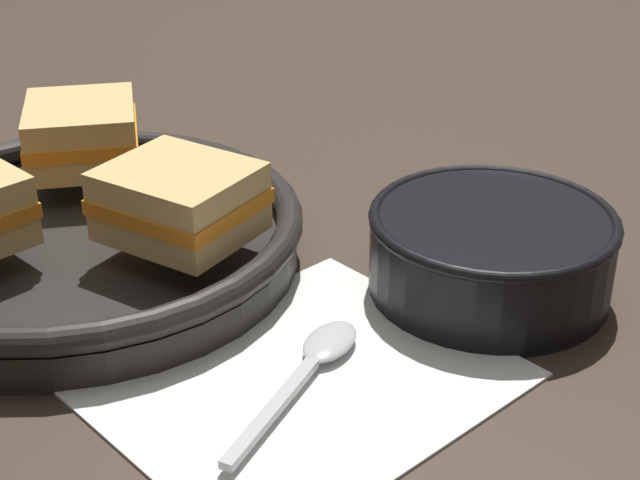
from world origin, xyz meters
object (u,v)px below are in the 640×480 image
object	(u,v)px
soup_bowl	(491,247)
sandwich_far_left	(82,134)
sandwich_near_right	(179,201)
skillet	(74,237)
spoon	(315,359)

from	to	relation	value
soup_bowl	sandwich_far_left	world-z (taller)	sandwich_far_left
sandwich_near_right	soup_bowl	bearing A→B (deg)	-41.34
skillet	sandwich_far_left	size ratio (longest dim) A/B	3.15
spoon	skillet	distance (m)	0.21
spoon	sandwich_far_left	size ratio (longest dim) A/B	1.19
soup_bowl	sandwich_far_left	distance (m)	0.31
soup_bowl	skillet	distance (m)	0.28
soup_bowl	sandwich_near_right	world-z (taller)	sandwich_near_right
spoon	skillet	world-z (taller)	skillet
skillet	sandwich_far_left	bearing A→B (deg)	54.73
skillet	sandwich_far_left	world-z (taller)	sandwich_far_left
spoon	sandwich_near_right	world-z (taller)	sandwich_near_right
soup_bowl	spoon	distance (m)	0.15
soup_bowl	spoon	world-z (taller)	soup_bowl
skillet	sandwich_near_right	size ratio (longest dim) A/B	3.40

